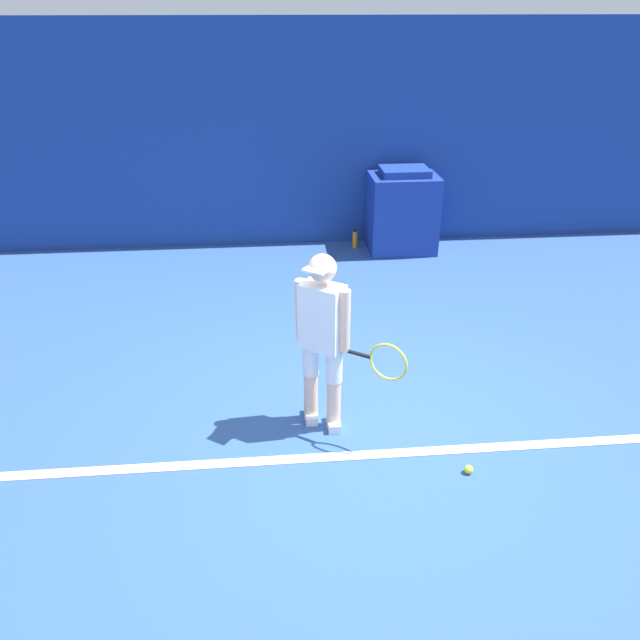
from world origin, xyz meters
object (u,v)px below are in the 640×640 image
object	(u,v)px
tennis_player	(324,336)
tennis_ball	(469,470)
covered_chair	(402,211)
water_bottle	(355,239)

from	to	relation	value
tennis_player	tennis_ball	bearing A→B (deg)	-0.37
tennis_player	tennis_ball	world-z (taller)	tennis_player
tennis_player	covered_chair	world-z (taller)	tennis_player
tennis_player	covered_chair	distance (m)	4.37
tennis_player	tennis_ball	size ratio (longest dim) A/B	22.63
tennis_player	covered_chair	bearing A→B (deg)	104.60
tennis_ball	covered_chair	distance (m)	4.88
tennis_ball	water_bottle	distance (m)	4.96
water_bottle	tennis_ball	bearing A→B (deg)	-87.98
tennis_player	water_bottle	xyz separation A→B (m)	(0.87, 4.21, -0.72)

